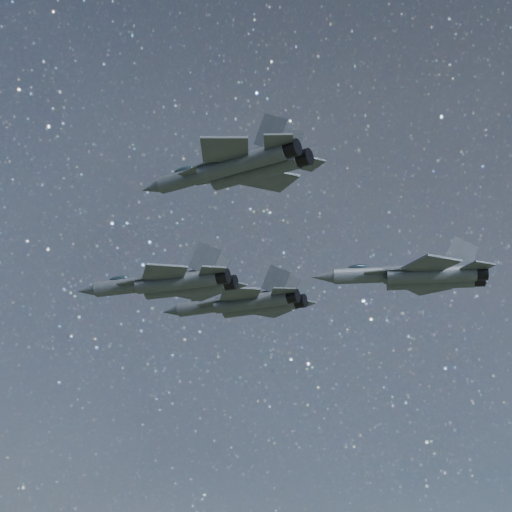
# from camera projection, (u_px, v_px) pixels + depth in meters

# --- Properties ---
(jet_lead) EXTENTS (19.25, 13.40, 4.84)m
(jet_lead) POSITION_uv_depth(u_px,v_px,m) (169.00, 283.00, 90.27)
(jet_lead) COLOR #3A4148
(jet_left) EXTENTS (18.89, 12.89, 4.74)m
(jet_left) POSITION_uv_depth(u_px,v_px,m) (244.00, 303.00, 97.34)
(jet_left) COLOR #3A4148
(jet_right) EXTENTS (15.85, 10.56, 4.02)m
(jet_right) POSITION_uv_depth(u_px,v_px,m) (236.00, 167.00, 65.61)
(jet_right) COLOR #3A4148
(jet_slot) EXTENTS (18.16, 12.76, 4.59)m
(jet_slot) POSITION_uv_depth(u_px,v_px,m) (416.00, 276.00, 85.23)
(jet_slot) COLOR #3A4148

